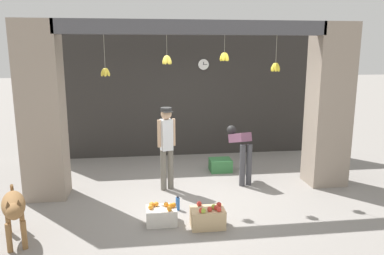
# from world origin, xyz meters

# --- Properties ---
(ground_plane) EXTENTS (60.00, 60.00, 0.00)m
(ground_plane) POSITION_xyz_m (0.00, 0.00, 0.00)
(ground_plane) COLOR gray
(shop_back_wall) EXTENTS (6.48, 0.12, 3.04)m
(shop_back_wall) POSITION_xyz_m (0.00, 2.69, 1.52)
(shop_back_wall) COLOR #2D2B28
(shop_back_wall) RESTS_ON ground_plane
(shop_pillar_left) EXTENTS (0.70, 0.60, 3.04)m
(shop_pillar_left) POSITION_xyz_m (-2.59, 0.30, 1.52)
(shop_pillar_left) COLOR gray
(shop_pillar_left) RESTS_ON ground_plane
(shop_pillar_right) EXTENTS (0.70, 0.60, 3.04)m
(shop_pillar_right) POSITION_xyz_m (2.59, 0.30, 1.52)
(shop_pillar_right) COLOR gray
(shop_pillar_right) RESTS_ON ground_plane
(storefront_awning) EXTENTS (4.58, 0.25, 0.93)m
(storefront_awning) POSITION_xyz_m (0.01, 0.12, 2.89)
(storefront_awning) COLOR #4C4C51
(dog) EXTENTS (0.53, 1.05, 0.74)m
(dog) POSITION_xyz_m (-2.63, -1.35, 0.51)
(dog) COLOR olive
(dog) RESTS_ON ground_plane
(shopkeeper) EXTENTS (0.33, 0.28, 1.54)m
(shopkeeper) POSITION_xyz_m (-0.47, 0.35, 0.89)
(shopkeeper) COLOR #6B665B
(shopkeeper) RESTS_ON ground_plane
(worker_stooping) EXTENTS (0.36, 0.80, 1.05)m
(worker_stooping) POSITION_xyz_m (0.98, 0.57, 0.70)
(worker_stooping) COLOR #424247
(worker_stooping) RESTS_ON ground_plane
(fruit_crate_oranges) EXTENTS (0.45, 0.35, 0.31)m
(fruit_crate_oranges) POSITION_xyz_m (-0.65, -1.04, 0.13)
(fruit_crate_oranges) COLOR silver
(fruit_crate_oranges) RESTS_ON ground_plane
(fruit_crate_apples) EXTENTS (0.49, 0.33, 0.35)m
(fruit_crate_apples) POSITION_xyz_m (0.01, -1.25, 0.15)
(fruit_crate_apples) COLOR tan
(fruit_crate_apples) RESTS_ON ground_plane
(produce_box_green) EXTENTS (0.46, 0.38, 0.27)m
(produce_box_green) POSITION_xyz_m (0.73, 1.26, 0.13)
(produce_box_green) COLOR #387A42
(produce_box_green) RESTS_ON ground_plane
(water_bottle) EXTENTS (0.07, 0.07, 0.23)m
(water_bottle) POSITION_xyz_m (-0.37, -0.60, 0.11)
(water_bottle) COLOR #2D60AD
(water_bottle) RESTS_ON ground_plane
(wall_clock) EXTENTS (0.27, 0.03, 0.27)m
(wall_clock) POSITION_xyz_m (0.57, 2.61, 2.21)
(wall_clock) COLOR black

